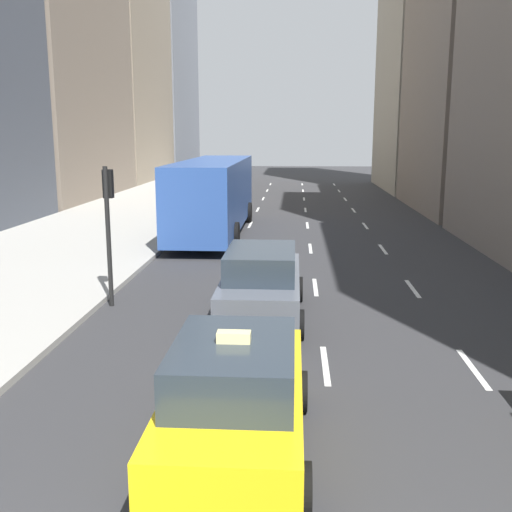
{
  "coord_description": "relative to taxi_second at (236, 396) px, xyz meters",
  "views": [
    {
      "loc": [
        1.97,
        -2.98,
        4.4
      ],
      "look_at": [
        1.05,
        11.2,
        1.48
      ],
      "focal_mm": 42.0,
      "sensor_mm": 36.0,
      "label": 1
    }
  ],
  "objects": [
    {
      "name": "taxi_second",
      "position": [
        0.0,
        0.0,
        0.0
      ],
      "size": [
        2.02,
        4.4,
        1.87
      ],
      "color": "yellow",
      "rests_on": "ground"
    },
    {
      "name": "sidewalk_left",
      "position": [
        -8.2,
        22.4,
        -0.81
      ],
      "size": [
        8.0,
        66.0,
        0.15
      ],
      "primitive_type": "cube",
      "color": "#ADAAA3",
      "rests_on": "ground"
    },
    {
      "name": "traffic_light_pole",
      "position": [
        -3.95,
        7.23,
        1.53
      ],
      "size": [
        0.24,
        0.42,
        3.6
      ],
      "color": "black",
      "rests_on": "ground"
    },
    {
      "name": "lane_markings",
      "position": [
        1.4,
        18.4,
        -0.87
      ],
      "size": [
        5.72,
        56.0,
        0.01
      ],
      "color": "white",
      "rests_on": "ground"
    },
    {
      "name": "sedan_black_near",
      "position": [
        -0.0,
        6.32,
        0.01
      ],
      "size": [
        2.02,
        4.87,
        1.75
      ],
      "color": "#565B66",
      "rests_on": "ground"
    },
    {
      "name": "building_row_left",
      "position": [
        -15.2,
        34.44,
        11.7
      ],
      "size": [
        6.0,
        78.82,
        31.33
      ],
      "color": "#4C515B",
      "rests_on": "ground"
    },
    {
      "name": "city_bus",
      "position": [
        -2.81,
        18.71,
        0.91
      ],
      "size": [
        2.8,
        11.61,
        3.25
      ],
      "color": "#2D519E",
      "rests_on": "ground"
    }
  ]
}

